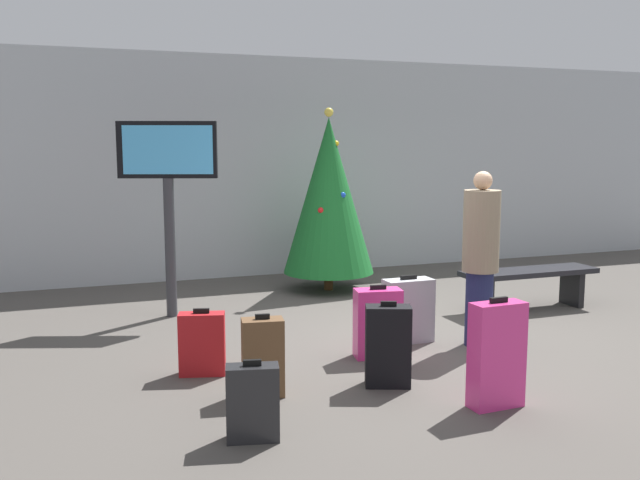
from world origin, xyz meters
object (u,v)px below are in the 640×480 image
at_px(holiday_tree, 329,196).
at_px(suitcase_4, 253,403).
at_px(suitcase_2, 378,323).
at_px(traveller_0, 481,255).
at_px(suitcase_1, 202,344).
at_px(suitcase_0, 388,346).
at_px(suitcase_5, 263,357).
at_px(flight_info_kiosk, 168,177).
at_px(suitcase_6, 408,311).
at_px(suitcase_3, 497,355).
at_px(waiting_bench, 529,279).

distance_m(holiday_tree, suitcase_4, 4.88).
bearing_deg(holiday_tree, suitcase_2, -102.13).
height_order(traveller_0, suitcase_1, traveller_0).
bearing_deg(traveller_0, suitcase_1, 178.59).
bearing_deg(suitcase_0, suitcase_4, -154.03).
distance_m(holiday_tree, suitcase_5, 4.08).
height_order(suitcase_1, suitcase_4, suitcase_1).
xyz_separation_m(traveller_0, suitcase_0, (-1.32, -0.73, -0.56)).
xyz_separation_m(holiday_tree, flight_info_kiosk, (-2.18, -0.72, 0.32)).
relative_size(traveller_0, suitcase_1, 2.94).
height_order(traveller_0, suitcase_6, traveller_0).
xyz_separation_m(suitcase_3, suitcase_4, (-1.85, 0.06, -0.14)).
distance_m(suitcase_0, suitcase_4, 1.44).
xyz_separation_m(suitcase_1, suitcase_6, (2.10, 0.28, 0.05)).
bearing_deg(suitcase_1, suitcase_5, -61.91).
height_order(suitcase_3, suitcase_5, suitcase_3).
bearing_deg(suitcase_1, waiting_bench, 13.70).
xyz_separation_m(suitcase_1, suitcase_2, (1.61, -0.07, 0.05)).
relative_size(suitcase_4, suitcase_6, 0.82).
distance_m(waiting_bench, suitcase_2, 2.67).
distance_m(holiday_tree, suitcase_3, 4.41).
height_order(waiting_bench, traveller_0, traveller_0).
relative_size(suitcase_5, suitcase_6, 0.98).
bearing_deg(flight_info_kiosk, suitcase_1, -91.30).
bearing_deg(suitcase_3, suitcase_5, 152.49).
xyz_separation_m(waiting_bench, suitcase_0, (-2.70, -1.78, -0.04)).
bearing_deg(flight_info_kiosk, suitcase_4, -89.65).
relative_size(suitcase_2, suitcase_3, 0.81).
xyz_separation_m(waiting_bench, suitcase_2, (-2.45, -1.06, -0.05)).
bearing_deg(waiting_bench, suitcase_1, -166.30).
bearing_deg(suitcase_5, holiday_tree, 61.75).
xyz_separation_m(flight_info_kiosk, suitcase_6, (2.05, -1.84, -1.27)).
height_order(flight_info_kiosk, suitcase_2, flight_info_kiosk).
bearing_deg(waiting_bench, holiday_tree, 134.67).
bearing_deg(suitcase_2, holiday_tree, 77.87).
relative_size(flight_info_kiosk, traveller_0, 1.30).
bearing_deg(suitcase_4, flight_info_kiosk, 90.35).
height_order(suitcase_0, suitcase_4, suitcase_0).
height_order(suitcase_0, suitcase_5, suitcase_0).
distance_m(flight_info_kiosk, suitcase_0, 3.43).
xyz_separation_m(suitcase_2, suitcase_6, (0.49, 0.34, -0.00)).
relative_size(suitcase_1, suitcase_6, 0.86).
xyz_separation_m(suitcase_1, suitcase_5, (0.35, -0.66, 0.04)).
xyz_separation_m(flight_info_kiosk, suitcase_5, (0.30, -2.77, -1.28)).
bearing_deg(waiting_bench, flight_info_kiosk, 164.30).
bearing_deg(flight_info_kiosk, suitcase_3, -62.46).
bearing_deg(suitcase_2, suitcase_4, -138.62).
bearing_deg(holiday_tree, suitcase_5, -118.25).
bearing_deg(traveller_0, suitcase_5, -165.74).
distance_m(flight_info_kiosk, suitcase_6, 3.03).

